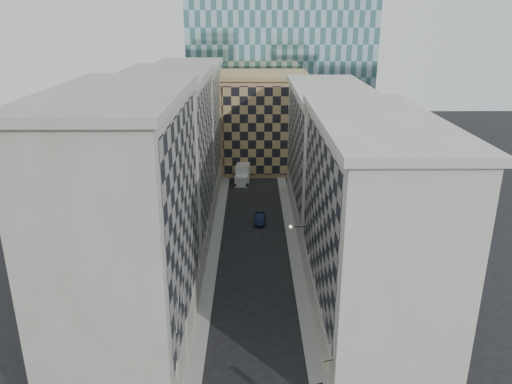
{
  "coord_description": "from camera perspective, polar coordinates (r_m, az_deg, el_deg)",
  "views": [
    {
      "loc": [
        -0.2,
        -28.58,
        29.24
      ],
      "look_at": [
        0.12,
        12.82,
        14.45
      ],
      "focal_mm": 35.0,
      "sensor_mm": 36.0,
      "label": 1
    }
  ],
  "objects": [
    {
      "name": "sidewalk_east",
      "position": [
        65.66,
        4.39,
        -6.77
      ],
      "size": [
        1.5,
        100.0,
        0.15
      ],
      "primitive_type": "cube",
      "color": "gray",
      "rests_on": "ground"
    },
    {
      "name": "bldg_left_b",
      "position": [
        65.01,
        -9.9,
        3.36
      ],
      "size": [
        10.8,
        22.8,
        22.7
      ],
      "color": "gray",
      "rests_on": "ground"
    },
    {
      "name": "tan_block",
      "position": [
        98.51,
        0.85,
        8.06
      ],
      "size": [
        16.8,
        14.8,
        18.8
      ],
      "color": "#9F8954",
      "rests_on": "ground"
    },
    {
      "name": "shop_sign",
      "position": [
        40.92,
        7.98,
        -18.95
      ],
      "size": [
        0.78,
        0.68,
        0.78
      ],
      "rotation": [
        0.0,
        0.0,
        0.29
      ],
      "color": "black",
      "rests_on": "ground"
    },
    {
      "name": "church_tower",
      "position": [
        110.6,
        -0.36,
        18.47
      ],
      "size": [
        7.2,
        7.2,
        51.5
      ],
      "color": "#2A2520",
      "rests_on": "ground"
    },
    {
      "name": "bldg_left_a",
      "position": [
        44.54,
        -14.32,
        -4.01
      ],
      "size": [
        10.8,
        22.8,
        23.7
      ],
      "color": "gray",
      "rests_on": "ground"
    },
    {
      "name": "bracket_lamp",
      "position": [
        57.59,
        4.16,
        -3.98
      ],
      "size": [
        1.98,
        0.36,
        0.36
      ],
      "color": "black",
      "rests_on": "ground"
    },
    {
      "name": "box_truck",
      "position": [
        91.68,
        -1.54,
        1.98
      ],
      "size": [
        2.84,
        6.04,
        3.22
      ],
      "rotation": [
        0.0,
        0.0,
        -0.08
      ],
      "color": "silver",
      "rests_on": "ground"
    },
    {
      "name": "bldg_right_a",
      "position": [
        48.78,
        12.75,
        -3.67
      ],
      "size": [
        10.8,
        26.8,
        20.7
      ],
      "color": "#B4AEA5",
      "rests_on": "ground"
    },
    {
      "name": "sidewalk_west",
      "position": [
        65.63,
        -4.84,
        -6.8
      ],
      "size": [
        1.5,
        100.0,
        0.15
      ],
      "primitive_type": "cube",
      "color": "gray",
      "rests_on": "ground"
    },
    {
      "name": "dark_car",
      "position": [
        73.9,
        0.43,
        -3.08
      ],
      "size": [
        1.62,
        4.15,
        1.34
      ],
      "primitive_type": "imported",
      "rotation": [
        0.0,
        0.0,
        -0.05
      ],
      "color": "black",
      "rests_on": "ground"
    },
    {
      "name": "flagpoles_left",
      "position": [
        40.98,
        -8.55,
        -11.81
      ],
      "size": [
        0.1,
        6.33,
        2.33
      ],
      "color": "gray",
      "rests_on": "ground"
    },
    {
      "name": "bldg_right_b",
      "position": [
        74.03,
        8.21,
        4.27
      ],
      "size": [
        10.8,
        28.8,
        19.7
      ],
      "color": "#B4AEA5",
      "rests_on": "ground"
    },
    {
      "name": "bldg_left_c",
      "position": [
        86.24,
        -7.61,
        7.16
      ],
      "size": [
        10.8,
        22.8,
        21.7
      ],
      "color": "gray",
      "rests_on": "ground"
    }
  ]
}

